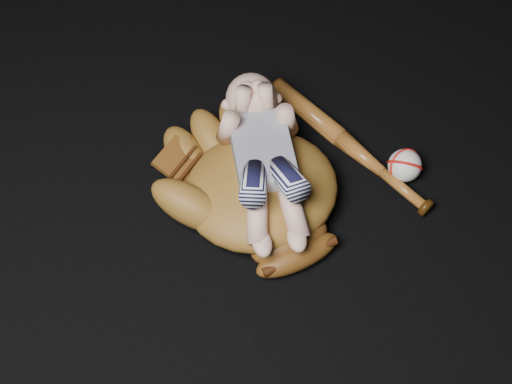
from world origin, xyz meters
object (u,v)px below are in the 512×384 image
at_px(baseball_bat, 349,145).
at_px(baseball, 405,166).
at_px(baseball_glove, 261,184).
at_px(newborn_baby, 265,160).

distance_m(baseball_bat, baseball, 0.13).
bearing_deg(baseball_glove, newborn_baby, 27.70).
bearing_deg(newborn_baby, baseball_bat, 25.64).
height_order(newborn_baby, baseball, newborn_baby).
bearing_deg(baseball_bat, baseball, -53.31).
xyz_separation_m(baseball_bat, baseball, (0.08, -0.10, 0.01)).
relative_size(newborn_baby, baseball, 5.71).
relative_size(newborn_baby, baseball_bat, 0.88).
height_order(baseball_glove, baseball, baseball_glove).
bearing_deg(baseball_bat, newborn_baby, -167.31).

